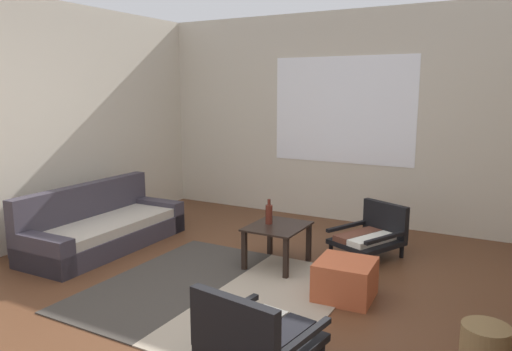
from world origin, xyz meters
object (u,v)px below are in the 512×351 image
glass_bottle (269,214)px  coffee_table (277,233)px  armchair_striped_foreground (255,336)px  couch (102,228)px  armchair_by_window (372,234)px  wicker_basket (485,346)px  ottoman_orange (345,279)px

glass_bottle → coffee_table: bearing=-7.9°
armchair_striped_foreground → glass_bottle: bearing=115.0°
couch → armchair_by_window: (2.68, 1.17, 0.02)m
armchair_by_window → wicker_basket: size_ratio=2.70×
couch → ottoman_orange: couch is taller
armchair_by_window → ottoman_orange: 1.15m
couch → armchair_by_window: couch is taller
ottoman_orange → wicker_basket: ottoman_orange is taller
armchair_striped_foreground → wicker_basket: (1.21, 0.80, -0.13)m
couch → ottoman_orange: bearing=0.4°
couch → armchair_by_window: size_ratio=2.30×
ottoman_orange → coffee_table: bearing=154.4°
coffee_table → armchair_striped_foreground: 1.88m
couch → armchair_striped_foreground: bearing=-26.4°
coffee_table → armchair_by_window: 1.05m
ottoman_orange → couch: bearing=-179.6°
coffee_table → armchair_striped_foreground: bearing=-67.6°
coffee_table → armchair_striped_foreground: (0.72, -1.74, -0.07)m
couch → coffee_table: 2.00m
wicker_basket → coffee_table: bearing=154.1°
couch → glass_bottle: 1.93m
couch → ottoman_orange: size_ratio=4.05×
couch → coffee_table: couch is taller
ottoman_orange → armchair_striped_foreground: bearing=-94.9°
armchair_by_window → coffee_table: bearing=-134.3°
couch → coffee_table: bearing=12.0°
armchair_by_window → glass_bottle: glass_bottle is taller
couch → coffee_table: size_ratio=3.05×
coffee_table → couch: bearing=-168.0°
coffee_table → armchair_striped_foreground: armchair_striped_foreground is taller
armchair_striped_foreground → ottoman_orange: bearing=85.1°
armchair_striped_foreground → ottoman_orange: armchair_striped_foreground is taller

